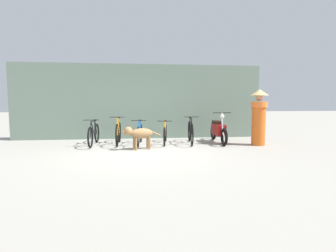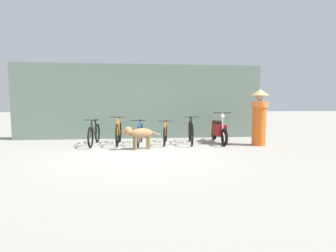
{
  "view_description": "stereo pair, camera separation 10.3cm",
  "coord_description": "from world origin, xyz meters",
  "views": [
    {
      "loc": [
        -0.1,
        -7.01,
        1.38
      ],
      "look_at": [
        0.82,
        0.89,
        0.65
      ],
      "focal_mm": 28.0,
      "sensor_mm": 36.0,
      "label": 1
    },
    {
      "loc": [
        -0.0,
        -7.02,
        1.38
      ],
      "look_at": [
        0.82,
        0.89,
        0.65
      ],
      "focal_mm": 28.0,
      "sensor_mm": 36.0,
      "label": 2
    }
  ],
  "objects": [
    {
      "name": "bicycle_0",
      "position": [
        -1.5,
        1.52,
        0.34
      ],
      "size": [
        0.46,
        1.7,
        0.84
      ],
      "rotation": [
        0.0,
        0.0,
        -1.61
      ],
      "color": "black",
      "rests_on": "ground"
    },
    {
      "name": "shop_wall_back",
      "position": [
        0.0,
        2.98,
        1.39
      ],
      "size": [
        9.3,
        0.2,
        2.78
      ],
      "color": "slate",
      "rests_on": "ground"
    },
    {
      "name": "person_in_robes",
      "position": [
        3.74,
        0.93,
        0.96
      ],
      "size": [
        0.79,
        0.79,
        1.78
      ],
      "rotation": [
        0.0,
        0.0,
        3.78
      ],
      "color": "orange",
      "rests_on": "ground"
    },
    {
      "name": "stray_dog",
      "position": [
        -0.06,
        0.58,
        0.46
      ],
      "size": [
        1.15,
        0.54,
        0.68
      ],
      "rotation": [
        0.0,
        0.0,
        3.46
      ],
      "color": "#997247",
      "rests_on": "ground"
    },
    {
      "name": "bicycle_3",
      "position": [
        0.81,
        1.58,
        0.32
      ],
      "size": [
        0.46,
        1.63,
        0.79
      ],
      "rotation": [
        0.0,
        0.0,
        -1.72
      ],
      "color": "black",
      "rests_on": "ground"
    },
    {
      "name": "bicycle_4",
      "position": [
        1.65,
        1.48,
        0.38
      ],
      "size": [
        0.46,
        1.68,
        0.92
      ],
      "rotation": [
        0.0,
        0.0,
        -1.68
      ],
      "color": "black",
      "rests_on": "ground"
    },
    {
      "name": "motorcycle",
      "position": [
        2.62,
        1.57,
        0.42
      ],
      "size": [
        0.58,
        1.92,
        1.05
      ],
      "rotation": [
        0.0,
        0.0,
        -1.61
      ],
      "color": "black",
      "rests_on": "ground"
    },
    {
      "name": "bicycle_2",
      "position": [
        -0.04,
        1.49,
        0.34
      ],
      "size": [
        0.46,
        1.69,
        0.82
      ],
      "rotation": [
        0.0,
        0.0,
        -1.67
      ],
      "color": "black",
      "rests_on": "ground"
    },
    {
      "name": "bicycle_1",
      "position": [
        -0.73,
        1.59,
        0.38
      ],
      "size": [
        0.46,
        1.66,
        0.92
      ],
      "rotation": [
        0.0,
        0.0,
        -1.58
      ],
      "color": "black",
      "rests_on": "ground"
    },
    {
      "name": "ground_plane",
      "position": [
        0.0,
        0.0,
        0.0
      ],
      "size": [
        60.0,
        60.0,
        0.0
      ],
      "primitive_type": "plane",
      "color": "#9E998E"
    }
  ]
}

